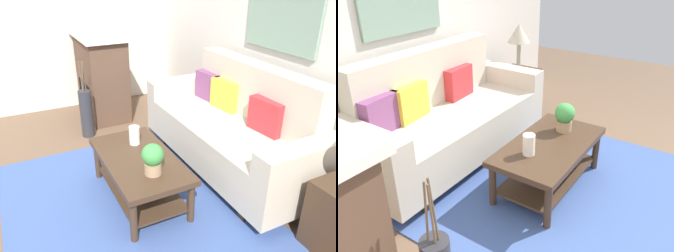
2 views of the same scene
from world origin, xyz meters
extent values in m
plane|color=brown|center=(0.00, 0.00, 0.00)|extent=(9.22, 9.22, 0.00)
cube|color=silver|center=(0.00, 2.23, 1.35)|extent=(5.22, 0.10, 2.70)
cube|color=silver|center=(-2.66, 0.59, 1.35)|extent=(0.10, 5.18, 2.70)
cube|color=#3D5693|center=(0.00, 0.50, 0.01)|extent=(2.33, 2.08, 0.01)
cube|color=beige|center=(-0.11, 1.63, 0.32)|extent=(1.72, 0.84, 0.40)
cube|color=beige|center=(-0.11, 1.95, 0.80)|extent=(1.72, 0.20, 0.56)
cube|color=beige|center=(-1.07, 1.63, 0.42)|extent=(0.20, 0.84, 0.60)
cube|color=beige|center=(0.85, 1.63, 0.42)|extent=(0.20, 0.84, 0.60)
cube|color=#422D1E|center=(-0.87, 1.63, 0.06)|extent=(0.08, 0.74, 0.12)
cube|color=#422D1E|center=(0.65, 1.63, 0.06)|extent=(0.08, 0.74, 0.12)
cube|color=#7A4270|center=(-0.76, 1.82, 0.68)|extent=(0.37, 0.16, 0.32)
cube|color=gold|center=(-0.44, 1.82, 0.68)|extent=(0.37, 0.16, 0.32)
cube|color=red|center=(0.22, 1.82, 0.68)|extent=(0.37, 0.15, 0.32)
cube|color=#422D1E|center=(-0.02, 0.63, 0.41)|extent=(1.10, 0.60, 0.05)
cube|color=#422D1E|center=(-0.02, 0.63, 0.12)|extent=(0.98, 0.50, 0.02)
cylinder|color=#422D1E|center=(-0.51, 0.38, 0.19)|extent=(0.06, 0.06, 0.38)
cylinder|color=#422D1E|center=(0.47, 0.38, 0.19)|extent=(0.06, 0.06, 0.38)
cylinder|color=#422D1E|center=(-0.51, 0.88, 0.19)|extent=(0.06, 0.06, 0.38)
cylinder|color=#422D1E|center=(0.47, 0.88, 0.19)|extent=(0.06, 0.06, 0.38)
cylinder|color=white|center=(-0.27, 0.69, 0.52)|extent=(0.10, 0.10, 0.17)
cylinder|color=tan|center=(0.27, 0.64, 0.48)|extent=(0.14, 0.14, 0.10)
sphere|color=#3F9245|center=(0.27, 0.64, 0.60)|extent=(0.18, 0.18, 0.18)
cube|color=brown|center=(-2.06, 0.91, 0.55)|extent=(0.90, 0.50, 1.10)
cube|color=black|center=(-2.06, 0.66, 0.30)|extent=(0.52, 0.02, 0.44)
cube|color=silver|center=(-2.06, 0.91, 1.13)|extent=(1.02, 0.58, 0.06)
cylinder|color=#2D2D33|center=(-1.49, 0.53, 0.30)|extent=(0.15, 0.15, 0.60)
cylinder|color=brown|center=(-1.47, 0.53, 0.78)|extent=(0.01, 0.04, 0.36)
cylinder|color=brown|center=(-1.50, 0.55, 0.78)|extent=(0.01, 0.03, 0.36)
cylinder|color=brown|center=(-1.50, 0.51, 0.78)|extent=(0.03, 0.02, 0.36)
cube|color=gray|center=(-0.11, 2.16, 1.58)|extent=(0.93, 0.03, 0.77)
camera|label=1|loc=(2.36, -0.27, 1.92)|focal=35.86mm
camera|label=2|loc=(-2.36, -0.48, 1.86)|focal=37.05mm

